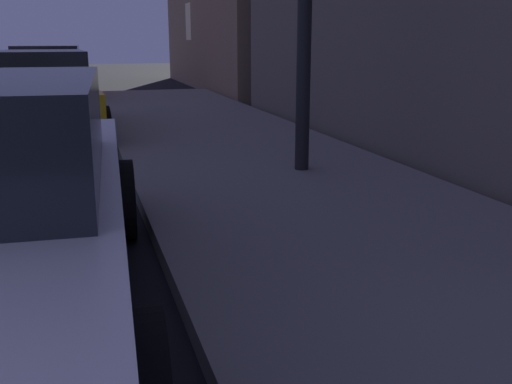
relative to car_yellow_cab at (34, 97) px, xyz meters
name	(u,v)px	position (x,y,z in m)	size (l,w,h in m)	color
car_yellow_cab	(34,97)	(0.00, 0.00, 0.00)	(2.22, 4.21, 1.43)	gold
car_red	(49,74)	(0.00, 6.43, 0.00)	(2.14, 4.35, 1.43)	maroon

